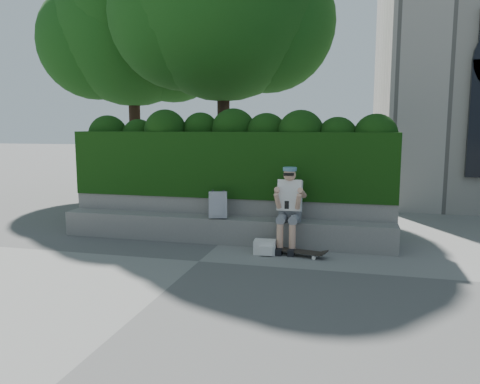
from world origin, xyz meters
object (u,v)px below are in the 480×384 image
(person, at_px, (289,205))
(backpack_plaid, at_px, (218,205))
(backpack_ground, at_px, (265,247))
(skateboard, at_px, (298,251))

(person, height_order, backpack_plaid, person)
(person, height_order, backpack_ground, person)
(backpack_plaid, bearing_deg, skateboard, -33.75)
(skateboard, bearing_deg, person, 129.02)
(person, xyz_separation_m, backpack_ground, (-0.33, -0.40, -0.64))
(person, relative_size, skateboard, 1.59)
(backpack_plaid, distance_m, backpack_ground, 1.20)
(skateboard, relative_size, backpack_ground, 2.50)
(person, height_order, skateboard, person)
(backpack_ground, bearing_deg, backpack_plaid, 148.03)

